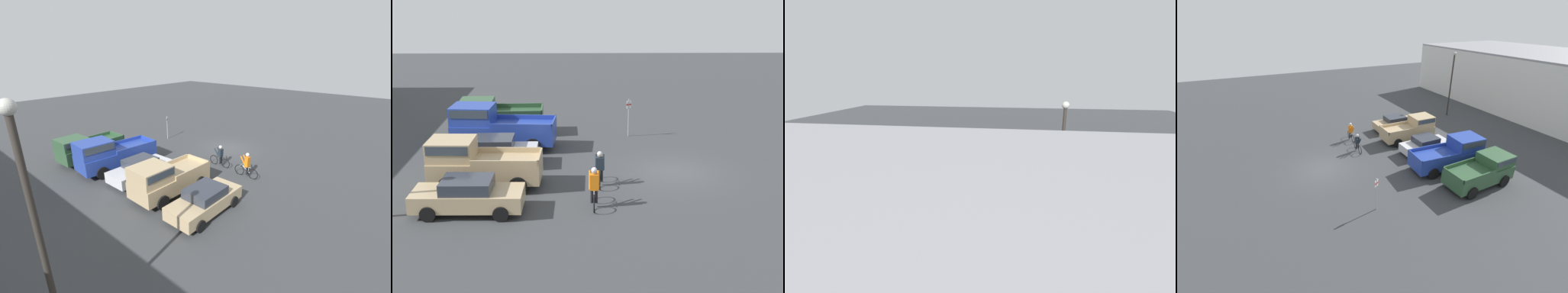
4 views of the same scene
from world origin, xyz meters
TOP-DOWN VIEW (x-y plane):
  - ground_plane at (0.00, 0.00)m, footprint 80.00×80.00m
  - warehouse_building at (0.00, 29.29)m, footprint 37.44×14.59m
  - sedan_0 at (-4.50, 9.04)m, footprint 1.96×4.43m
  - pickup_truck_0 at (-1.69, 9.23)m, footprint 2.24×4.98m
  - sedan_1 at (1.10, 8.80)m, footprint 2.02×4.26m
  - pickup_truck_1 at (3.94, 9.21)m, footprint 2.53×5.68m
  - pickup_truck_2 at (6.69, 9.54)m, footprint 2.31×4.88m
  - cyclist_0 at (-1.62, 3.66)m, footprint 1.78×0.46m
  - cyclist_1 at (-4.02, 3.98)m, footprint 1.80×0.46m
  - fire_lane_sign at (6.01, 1.71)m, footprint 0.17×0.27m
  - lamppost at (-5.68, 16.91)m, footprint 0.36×0.36m

SIDE VIEW (x-z plane):
  - ground_plane at x=0.00m, z-range 0.00..0.00m
  - sedan_0 at x=-4.50m, z-range 0.00..1.44m
  - sedan_1 at x=1.10m, z-range 0.01..1.45m
  - cyclist_0 at x=-1.62m, z-range -0.02..1.61m
  - cyclist_1 at x=-4.02m, z-range -0.02..1.73m
  - pickup_truck_2 at x=6.69m, z-range 0.05..2.15m
  - pickup_truck_0 at x=-1.69m, z-range 0.03..2.23m
  - pickup_truck_1 at x=3.94m, z-range 0.03..2.41m
  - fire_lane_sign at x=6.01m, z-range 0.24..2.47m
  - warehouse_building at x=0.00m, z-range 0.00..6.74m
  - lamppost at x=-5.68m, z-range 0.59..7.73m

